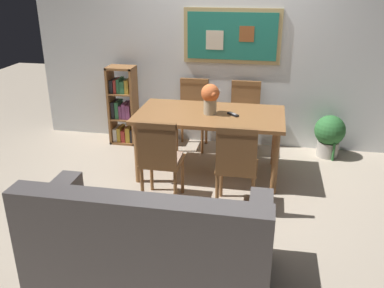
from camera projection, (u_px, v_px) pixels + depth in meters
ground_plane at (209, 190)px, 4.57m from camera, size 12.00×12.00×0.00m
wall_back_with_painting at (228, 48)px, 5.41m from camera, size 5.20×0.14×2.60m
dining_table at (210, 121)px, 4.72m from camera, size 1.66×0.92×0.74m
dining_chair_far_right at (245, 111)px, 5.43m from camera, size 0.40×0.41×0.91m
dining_chair_far_left at (193, 108)px, 5.55m from camera, size 0.40×0.41×0.91m
dining_chair_near_left at (160, 155)px, 4.11m from camera, size 0.40×0.41×0.91m
dining_chair_near_right at (237, 161)px, 3.98m from camera, size 0.40×0.41×0.91m
leather_couch at (149, 243)px, 3.15m from camera, size 1.80×0.84×0.84m
bookshelf at (123, 109)px, 5.68m from camera, size 0.36×0.28×1.07m
potted_ivy at (329, 134)px, 5.30m from camera, size 0.39×0.39×0.62m
flower_vase at (210, 97)px, 4.59m from camera, size 0.21×0.21×0.34m
tv_remote at (233, 114)px, 4.61m from camera, size 0.14×0.14×0.02m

